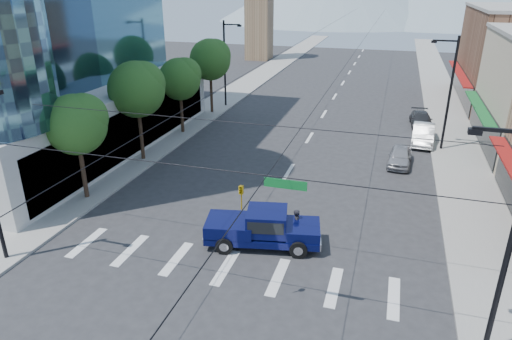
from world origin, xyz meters
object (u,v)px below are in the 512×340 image
(parked_car_near, at_px, (400,156))
(pickup_truck, at_px, (262,227))
(parked_car_far, at_px, (421,120))
(pedestrian, at_px, (297,225))
(parked_car_mid, at_px, (423,134))

(parked_car_near, bearing_deg, pickup_truck, -112.20)
(pickup_truck, height_order, parked_car_far, pickup_truck)
(pedestrian, bearing_deg, pickup_truck, 115.01)
(pickup_truck, distance_m, pedestrian, 1.91)
(parked_car_near, relative_size, parked_car_far, 0.89)
(pedestrian, distance_m, parked_car_far, 24.31)
(pickup_truck, height_order, parked_car_mid, pickup_truck)
(pedestrian, distance_m, parked_car_near, 13.69)
(pickup_truck, bearing_deg, parked_car_far, 59.37)
(pedestrian, bearing_deg, parked_car_near, -28.64)
(parked_car_near, height_order, parked_car_far, parked_car_near)
(pickup_truck, xyz_separation_m, parked_car_mid, (8.49, 19.36, -0.24))
(pickup_truck, xyz_separation_m, pedestrian, (1.61, 1.00, -0.15))
(pickup_truck, bearing_deg, parked_car_mid, 54.93)
(pedestrian, height_order, parked_car_far, pedestrian)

